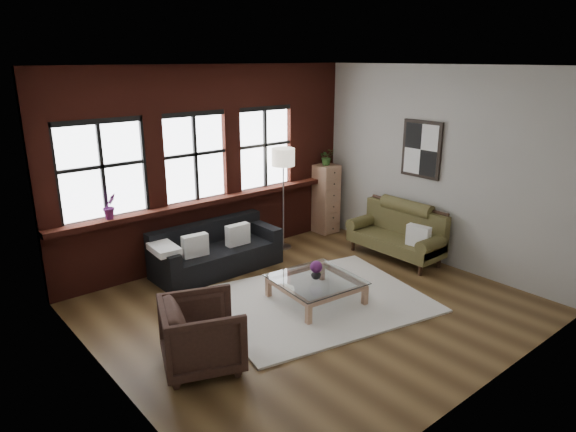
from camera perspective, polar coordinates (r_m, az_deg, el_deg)
floor at (r=7.21m, az=2.49°, el=-10.01°), size 5.50×5.50×0.00m
ceiling at (r=6.41m, az=2.87°, el=16.33°), size 5.50×5.50×0.00m
wall_back at (r=8.59m, az=-8.72°, el=5.63°), size 5.50×0.00×5.50m
wall_front at (r=5.17m, az=21.78°, el=-3.25°), size 5.50×0.00×5.50m
wall_left at (r=5.26m, az=-20.04°, el=-2.71°), size 0.00×5.00×5.00m
wall_right at (r=8.69m, az=16.22°, el=5.27°), size 0.00×5.00×5.00m
brick_backwall at (r=8.54m, az=-8.51°, el=5.57°), size 5.50×0.12×3.20m
sill_ledge at (r=8.60m, az=-8.03°, el=1.82°), size 5.50×0.30×0.08m
window_left at (r=7.76m, az=-20.00°, el=4.67°), size 1.38×0.10×1.50m
window_mid at (r=8.37m, az=-10.35°, el=6.29°), size 1.38×0.10×1.50m
window_right at (r=9.13m, az=-2.67°, el=7.45°), size 1.38×0.10×1.50m
wall_poster at (r=8.79m, az=14.63°, el=7.18°), size 0.05×0.74×0.94m
shag_rug at (r=7.35m, az=3.26°, el=-9.35°), size 3.30×2.82×0.03m
dark_sofa at (r=8.29m, az=-7.92°, el=-3.62°), size 2.06×0.83×0.74m
pillow_a at (r=7.93m, az=-10.28°, el=-3.24°), size 0.41×0.18×0.34m
pillow_b at (r=8.32m, az=-5.61°, el=-2.07°), size 0.40×0.15×0.34m
vintage_settee at (r=8.86m, az=11.85°, el=-1.91°), size 0.75×1.69×0.90m
pillow_settee at (r=8.47m, az=14.28°, el=-2.16°), size 0.19×0.40×0.34m
armchair at (r=5.85m, az=-9.52°, el=-12.81°), size 1.11×1.10×0.79m
coffee_table at (r=7.27m, az=3.11°, el=-8.27°), size 1.19×1.19×0.36m
vase at (r=7.17m, az=3.14°, el=-6.45°), size 0.17×0.17×0.14m
flowers at (r=7.12m, az=3.16°, el=-5.66°), size 0.17×0.17×0.17m
drawer_chest at (r=10.00m, az=4.21°, el=1.92°), size 0.41×0.41×1.33m
potted_plant_top at (r=9.82m, az=4.32°, el=6.57°), size 0.34×0.32×0.32m
floor_lamp at (r=9.02m, az=-0.53°, el=2.32°), size 0.40×0.40×1.96m
sill_plant at (r=7.76m, az=-19.20°, el=1.04°), size 0.23×0.20×0.37m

